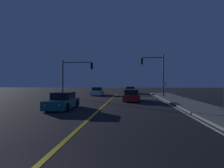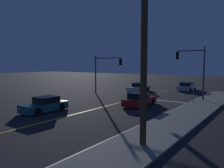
{
  "view_description": "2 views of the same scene",
  "coord_description": "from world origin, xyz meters",
  "views": [
    {
      "loc": [
        2.36,
        -3.46,
        2.15
      ],
      "look_at": [
        0.16,
        22.13,
        1.95
      ],
      "focal_mm": 32.61,
      "sensor_mm": 36.0,
      "label": 1
    },
    {
      "loc": [
        13.83,
        -1.01,
        4.39
      ],
      "look_at": [
        -1.32,
        20.85,
        1.98
      ],
      "focal_mm": 37.52,
      "sensor_mm": 36.0,
      "label": 2
    }
  ],
  "objects": [
    {
      "name": "street_sign_corner",
      "position": [
        6.99,
        23.92,
        1.5
      ],
      "size": [
        0.56,
        0.12,
        2.22
      ],
      "color": "slate",
      "rests_on": "ground"
    },
    {
      "name": "car_lead_oncoming_white",
      "position": [
        -3.09,
        30.65,
        0.58
      ],
      "size": [
        2.1,
        4.79,
        1.34
      ],
      "rotation": [
        0.0,
        0.0,
        3.18
      ],
      "color": "silver",
      "rests_on": "ground"
    },
    {
      "name": "car_distant_tail_teal",
      "position": [
        -3.09,
        12.7,
        0.58
      ],
      "size": [
        1.9,
        4.35,
        1.34
      ],
      "rotation": [
        0.0,
        0.0,
        3.13
      ],
      "color": "#195960",
      "rests_on": "ground"
    },
    {
      "name": "lane_line_edge_right",
      "position": [
        6.24,
        12.96,
        0.01
      ],
      "size": [
        0.16,
        44.06,
        0.01
      ],
      "primitive_type": "cube",
      "color": "silver",
      "rests_on": "ground"
    },
    {
      "name": "stop_bar",
      "position": [
        3.25,
        24.42,
        0.01
      ],
      "size": [
        6.49,
        0.5,
        0.01
      ],
      "primitive_type": "cube",
      "color": "silver",
      "rests_on": "ground"
    },
    {
      "name": "traffic_signal_near_right",
      "position": [
        6.18,
        26.72,
        4.08
      ],
      "size": [
        3.33,
        0.28,
        6.2
      ],
      "rotation": [
        0.0,
        0.0,
        3.14
      ],
      "color": "#38383D",
      "rests_on": "ground"
    },
    {
      "name": "car_mid_block_red",
      "position": [
        2.55,
        20.26,
        0.58
      ],
      "size": [
        1.97,
        4.5,
        1.34
      ],
      "rotation": [
        0.0,
        0.0,
        0.02
      ],
      "color": "maroon",
      "rests_on": "ground"
    },
    {
      "name": "car_parked_curb_silver",
      "position": [
        2.56,
        36.12,
        0.58
      ],
      "size": [
        1.99,
        4.23,
        1.34
      ],
      "rotation": [
        0.0,
        0.0,
        -0.01
      ],
      "color": "#B2B5BA",
      "rests_on": "ground"
    },
    {
      "name": "traffic_signal_far_left",
      "position": [
        -5.62,
        25.32,
        3.68
      ],
      "size": [
        4.49,
        0.28,
        5.45
      ],
      "color": "#38383D",
      "rests_on": "ground"
    },
    {
      "name": "sidewalk_right",
      "position": [
        8.09,
        12.96,
        0.07
      ],
      "size": [
        3.2,
        46.65,
        0.15
      ],
      "primitive_type": "cube",
      "color": "slate",
      "rests_on": "ground"
    },
    {
      "name": "lane_line_center",
      "position": [
        0.0,
        12.96,
        0.01
      ],
      "size": [
        0.2,
        44.06,
        0.01
      ],
      "primitive_type": "cube",
      "color": "gold",
      "rests_on": "ground"
    },
    {
      "name": "utility_pole_right",
      "position": [
        8.39,
        9.67,
        5.04
      ],
      "size": [
        1.89,
        0.35,
        9.75
      ],
      "color": "#42301E",
      "rests_on": "ground"
    }
  ]
}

